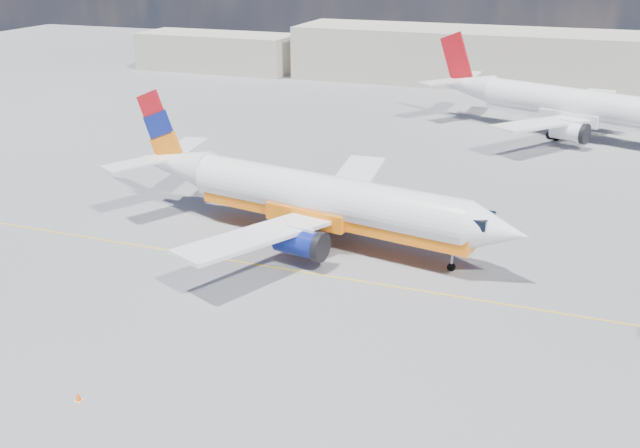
% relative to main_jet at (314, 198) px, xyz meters
% --- Properties ---
extents(ground, '(240.00, 240.00, 0.00)m').
position_rel_main_jet_xyz_m(ground, '(3.63, -8.43, -3.23)').
color(ground, slate).
rests_on(ground, ground).
extents(taxi_line, '(70.00, 0.15, 0.01)m').
position_rel_main_jet_xyz_m(taxi_line, '(3.63, -5.43, -3.22)').
color(taxi_line, yellow).
rests_on(taxi_line, ground).
extents(terminal_main, '(70.00, 14.00, 8.00)m').
position_rel_main_jet_xyz_m(terminal_main, '(8.63, 66.57, 0.77)').
color(terminal_main, '#B8B29F').
rests_on(terminal_main, ground).
extents(terminal_annex, '(26.00, 10.00, 6.00)m').
position_rel_main_jet_xyz_m(terminal_annex, '(-41.37, 63.57, -0.23)').
color(terminal_annex, '#B8B29F').
rests_on(terminal_annex, ground).
extents(main_jet, '(32.09, 24.90, 9.69)m').
position_rel_main_jet_xyz_m(main_jet, '(0.00, 0.00, 0.00)').
color(main_jet, white).
rests_on(main_jet, ground).
extents(second_jet, '(33.87, 25.61, 10.35)m').
position_rel_main_jet_xyz_m(second_jet, '(16.58, 37.35, 0.22)').
color(second_jet, white).
rests_on(second_jet, ground).
extents(traffic_cone, '(0.34, 0.34, 0.48)m').
position_rel_main_jet_xyz_m(traffic_cone, '(-3.62, -22.33, -2.99)').
color(traffic_cone, white).
rests_on(traffic_cone, ground).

